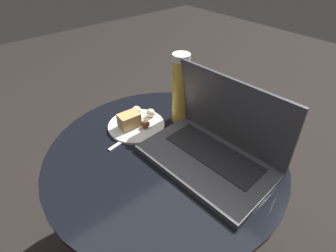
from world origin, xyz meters
The scene contains 6 objects.
ground_plane centered at (0.00, 0.00, 0.00)m, with size 6.00×6.00×0.00m, color black.
table centered at (0.00, 0.00, 0.39)m, with size 0.73×0.73×0.51m.
laptop centered at (0.11, 0.09, 0.56)m, with size 0.39×0.25×0.24m.
beer_glass centered at (-0.10, 0.15, 0.63)m, with size 0.06×0.06×0.24m.
snack_plate centered at (-0.17, 0.01, 0.52)m, with size 0.19×0.19×0.06m.
fork centered at (-0.13, -0.02, 0.51)m, with size 0.05×0.20×0.00m.
Camera 1 is at (0.46, -0.38, 1.06)m, focal length 28.00 mm.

